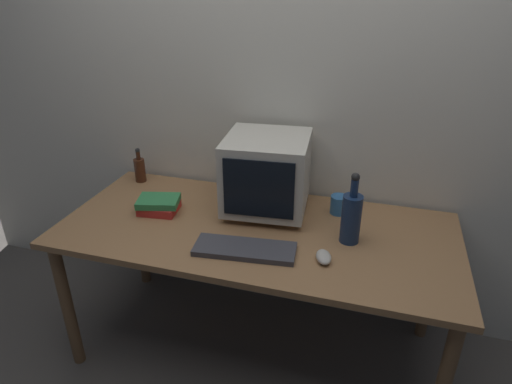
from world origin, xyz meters
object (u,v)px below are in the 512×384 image
Objects in this scene: keyboard at (245,249)px; book_stack at (159,205)px; crt_monitor at (266,173)px; mug at (339,205)px; bottle_tall at (351,217)px; bottle_short at (140,169)px; computer_mouse at (324,257)px.

keyboard is 1.91× the size of book_stack.
mug is at bearing 10.62° from crt_monitor.
book_stack is at bearing 179.54° from bottle_tall.
mug is (0.33, 0.44, 0.03)m from keyboard.
mug is at bearing -3.05° from bottle_short.
crt_monitor is 0.51m from computer_mouse.
mug is at bearing 106.77° from bottle_tall.
crt_monitor is at bearing 115.85° from computer_mouse.
bottle_tall is 0.26m from mug.
crt_monitor is 4.17× the size of computer_mouse.
bottle_tall is at bearing -14.17° from bottle_short.
bottle_short reaches higher than computer_mouse.
crt_monitor reaches higher than bottle_tall.
keyboard is 4.20× the size of computer_mouse.
bottle_tall reaches higher than mug.
crt_monitor is 0.46m from bottle_tall.
crt_monitor is 0.54m from book_stack.
bottle_short reaches higher than mug.
mug reaches higher than keyboard.
bottle_short is at bearing 165.83° from bottle_tall.
keyboard is at bearing -22.91° from book_stack.
bottle_short reaches higher than keyboard.
keyboard is at bearing -88.11° from crt_monitor.
computer_mouse is at bearing -114.84° from bottle_tall.
computer_mouse is at bearing -12.69° from book_stack.
book_stack is (-0.91, 0.01, -0.08)m from bottle_tall.
computer_mouse is 0.31× the size of bottle_tall.
bottle_tall is 2.66× the size of mug.
bottle_short is (-0.75, 0.12, -0.12)m from crt_monitor.
bottle_tall is at bearing -22.43° from crt_monitor.
bottle_short is (-0.77, 0.50, 0.06)m from keyboard.
computer_mouse is at bearing -1.48° from keyboard.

